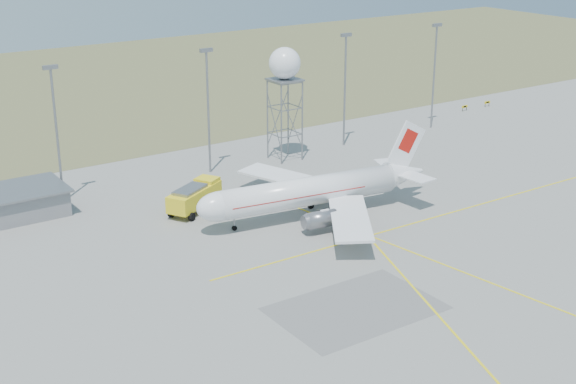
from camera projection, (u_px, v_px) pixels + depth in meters
grass_strip at (99, 86)px, 195.96m from camera, size 400.00×120.00×0.03m
mast_a at (56, 123)px, 115.76m from camera, size 2.20×0.50×20.50m
mast_b at (208, 101)px, 128.97m from camera, size 2.20×0.50×20.50m
mast_c at (345, 80)px, 143.77m from camera, size 2.20×0.50×20.50m
mast_d at (435, 67)px, 155.40m from camera, size 2.20×0.50×20.50m
taxi_sign_near at (465, 107)px, 172.09m from camera, size 1.60×0.17×1.20m
taxi_sign_far at (487, 103)px, 175.79m from camera, size 1.60×0.17×1.20m
airliner_main at (312, 192)px, 112.72m from camera, size 36.12×34.84×12.30m
radar_tower at (285, 97)px, 136.16m from camera, size 5.38×5.38×19.48m
fire_truck at (196, 198)px, 115.70m from camera, size 10.27×7.80×3.97m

